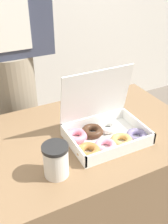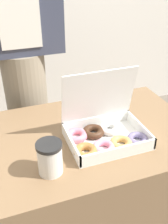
{
  "view_description": "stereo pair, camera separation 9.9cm",
  "coord_description": "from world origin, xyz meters",
  "views": [
    {
      "loc": [
        -0.32,
        -0.8,
        1.36
      ],
      "look_at": [
        0.06,
        -0.04,
        0.85
      ],
      "focal_mm": 42.0,
      "sensor_mm": 36.0,
      "label": 1
    },
    {
      "loc": [
        -0.23,
        -0.84,
        1.36
      ],
      "look_at": [
        0.06,
        -0.04,
        0.85
      ],
      "focal_mm": 42.0,
      "sensor_mm": 36.0,
      "label": 2
    }
  ],
  "objects": [
    {
      "name": "person_customer",
      "position": [
        -0.09,
        0.5,
        0.94
      ],
      "size": [
        0.42,
        0.23,
        1.74
      ],
      "color": "gray",
      "rests_on": "ground_plane"
    },
    {
      "name": "donut_box",
      "position": [
        0.13,
        -0.07,
        0.75
      ],
      "size": [
        0.33,
        0.23,
        0.28
      ],
      "color": "white",
      "rests_on": "table"
    },
    {
      "name": "table",
      "position": [
        0.0,
        0.0,
        0.36
      ],
      "size": [
        1.13,
        0.62,
        0.71
      ],
      "color": "brown",
      "rests_on": "ground_plane"
    },
    {
      "name": "coffee_cup",
      "position": [
        -0.11,
        -0.17,
        0.77
      ],
      "size": [
        0.09,
        0.09,
        0.12
      ],
      "color": "silver",
      "rests_on": "table"
    }
  ]
}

